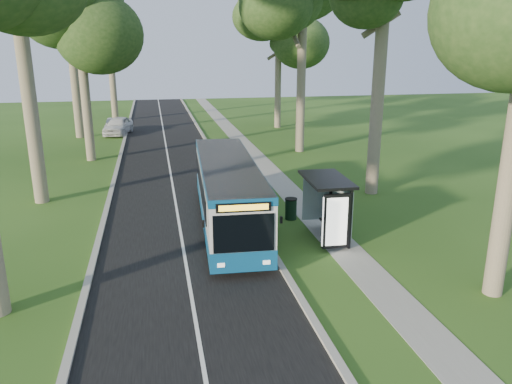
{
  "coord_description": "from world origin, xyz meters",
  "views": [
    {
      "loc": [
        -4.41,
        -19.3,
        8.07
      ],
      "look_at": [
        0.02,
        2.18,
        1.6
      ],
      "focal_mm": 35.0,
      "sensor_mm": 36.0,
      "label": 1
    }
  ],
  "objects_px": {
    "litter_bin": "(291,209)",
    "car_silver": "(115,126)",
    "car_white": "(118,126)",
    "bus": "(228,193)",
    "bus_stop_sign": "(271,206)",
    "bus_shelter": "(333,199)"
  },
  "relations": [
    {
      "from": "car_silver",
      "to": "car_white",
      "type": "bearing_deg",
      "value": -62.81
    },
    {
      "from": "litter_bin",
      "to": "car_silver",
      "type": "distance_m",
      "value": 28.89
    },
    {
      "from": "bus",
      "to": "car_silver",
      "type": "distance_m",
      "value": 28.31
    },
    {
      "from": "bus_stop_sign",
      "to": "car_silver",
      "type": "xyz_separation_m",
      "value": [
        -8.3,
        29.48,
        -0.8
      ]
    },
    {
      "from": "car_white",
      "to": "litter_bin",
      "type": "bearing_deg",
      "value": -57.19
    },
    {
      "from": "litter_bin",
      "to": "car_white",
      "type": "height_order",
      "value": "car_white"
    },
    {
      "from": "bus_stop_sign",
      "to": "car_white",
      "type": "relative_size",
      "value": 0.49
    },
    {
      "from": "bus_stop_sign",
      "to": "car_white",
      "type": "xyz_separation_m",
      "value": [
        -7.97,
        28.62,
        -0.67
      ]
    },
    {
      "from": "bus",
      "to": "litter_bin",
      "type": "bearing_deg",
      "value": 8.99
    },
    {
      "from": "bus_stop_sign",
      "to": "bus_shelter",
      "type": "distance_m",
      "value": 2.61
    },
    {
      "from": "bus_stop_sign",
      "to": "car_silver",
      "type": "distance_m",
      "value": 30.64
    },
    {
      "from": "car_silver",
      "to": "bus_stop_sign",
      "type": "bearing_deg",
      "value": -67.97
    },
    {
      "from": "bus_shelter",
      "to": "car_silver",
      "type": "distance_m",
      "value": 32.17
    },
    {
      "from": "litter_bin",
      "to": "car_white",
      "type": "distance_m",
      "value": 27.96
    },
    {
      "from": "litter_bin",
      "to": "car_silver",
      "type": "height_order",
      "value": "car_silver"
    },
    {
      "from": "car_white",
      "to": "bus_shelter",
      "type": "bearing_deg",
      "value": -57.57
    },
    {
      "from": "litter_bin",
      "to": "car_silver",
      "type": "bearing_deg",
      "value": 109.89
    },
    {
      "from": "bus_stop_sign",
      "to": "litter_bin",
      "type": "height_order",
      "value": "bus_stop_sign"
    },
    {
      "from": "car_white",
      "to": "car_silver",
      "type": "xyz_separation_m",
      "value": [
        -0.33,
        0.87,
        -0.13
      ]
    },
    {
      "from": "bus",
      "to": "litter_bin",
      "type": "xyz_separation_m",
      "value": [
        3.09,
        0.32,
        -1.05
      ]
    },
    {
      "from": "bus_shelter",
      "to": "car_white",
      "type": "xyz_separation_m",
      "value": [
        -10.41,
        29.43,
        -1.1
      ]
    },
    {
      "from": "bus",
      "to": "car_white",
      "type": "xyz_separation_m",
      "value": [
        -6.41,
        26.62,
        -0.76
      ]
    }
  ]
}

